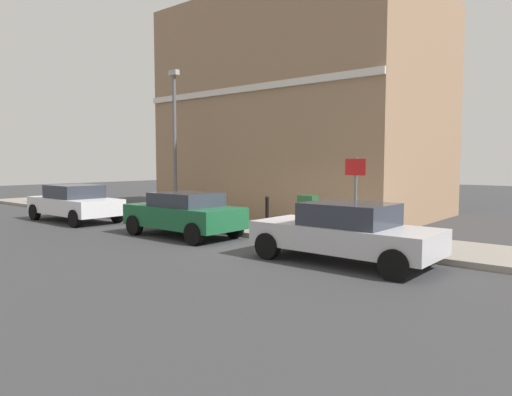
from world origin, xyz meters
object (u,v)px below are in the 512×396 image
Objects in this scene: car_green at (184,213)px; bollard_near_cabinet at (267,210)px; car_silver at (345,232)px; car_white at (75,203)px; lamppost at (175,137)px; street_sign at (355,187)px; utility_cabinet at (308,215)px.

car_green reaches higher than bollard_near_cabinet.
car_green is 2.86m from bollard_near_cabinet.
car_silver is 5.19m from bollard_near_cabinet.
lamppost reaches higher than car_white.
street_sign is 0.40× the size of lamppost.
utility_cabinet is 0.20× the size of lamppost.
car_white is 1.91× the size of street_sign.
car_white is 7.94m from bollard_near_cabinet.
lamppost reaches higher than utility_cabinet.
street_sign is (-1.02, -3.81, 0.96)m from bollard_near_cabinet.
car_silver is 2.01m from street_sign.
car_silver is 9.54m from lamppost.
street_sign is at bearing -95.49° from lamppost.
street_sign is (1.79, -11.23, 0.92)m from car_white.
bollard_near_cabinet is at bearing -86.99° from lamppost.
street_sign is (-0.92, -2.11, 0.98)m from utility_cabinet.
utility_cabinet is at bearing -93.36° from bollard_near_cabinet.
street_sign is 8.43m from lamppost.
utility_cabinet is at bearing -88.76° from lamppost.
lamppost reaches higher than bollard_near_cabinet.
street_sign reaches higher than car_silver.
car_white is at bearing 2.95° from car_green.
lamppost is at bearing -138.20° from car_white.
car_green is at bearing -126.59° from lamppost.
car_silver is at bearing -159.46° from street_sign.
car_silver is 0.75× the size of lamppost.
car_silver is 5.73m from car_green.
car_silver is at bearing -133.51° from utility_cabinet.
car_green is 6.13m from car_white.
car_white reaches higher than car_silver.
bollard_near_cabinet is (2.82, -7.42, -0.04)m from car_white.
street_sign reaches higher than car_white.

